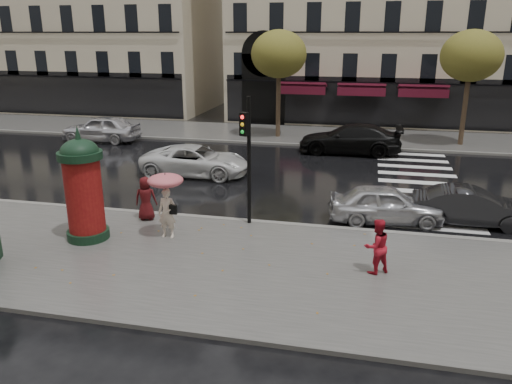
% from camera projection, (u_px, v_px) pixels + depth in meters
% --- Properties ---
extents(ground, '(160.00, 160.00, 0.00)m').
position_uv_depth(ground, '(236.00, 260.00, 14.78)').
color(ground, black).
rests_on(ground, ground).
extents(near_sidewalk, '(90.00, 7.00, 0.12)m').
position_uv_depth(near_sidewalk, '(232.00, 266.00, 14.30)').
color(near_sidewalk, '#474744').
rests_on(near_sidewalk, ground).
extents(far_sidewalk, '(90.00, 6.00, 0.12)m').
position_uv_depth(far_sidewalk, '(311.00, 135.00, 32.42)').
color(far_sidewalk, '#474744').
rests_on(far_sidewalk, ground).
extents(near_kerb, '(90.00, 0.25, 0.14)m').
position_uv_depth(near_kerb, '(258.00, 222.00, 17.55)').
color(near_kerb, slate).
rests_on(near_kerb, ground).
extents(far_kerb, '(90.00, 0.25, 0.14)m').
position_uv_depth(far_kerb, '(305.00, 145.00, 29.63)').
color(far_kerb, slate).
rests_on(far_kerb, ground).
extents(zebra_crossing, '(3.60, 11.75, 0.01)m').
position_uv_depth(zebra_crossing, '(419.00, 182.00, 22.45)').
color(zebra_crossing, silver).
rests_on(zebra_crossing, ground).
extents(tree_far_left, '(3.40, 3.40, 6.64)m').
position_uv_depth(tree_far_left, '(279.00, 54.00, 30.35)').
color(tree_far_left, '#38281C').
rests_on(tree_far_left, ground).
extents(tree_far_right, '(3.40, 3.40, 6.64)m').
position_uv_depth(tree_far_right, '(471.00, 56.00, 28.06)').
color(tree_far_right, '#38281C').
rests_on(tree_far_right, ground).
extents(woman_umbrella, '(1.13, 1.13, 2.17)m').
position_uv_depth(woman_umbrella, '(166.00, 195.00, 15.75)').
color(woman_umbrella, beige).
rests_on(woman_umbrella, near_sidewalk).
extents(woman_red, '(0.96, 0.91, 1.56)m').
position_uv_depth(woman_red, '(377.00, 246.00, 13.55)').
color(woman_red, '#B61627').
rests_on(woman_red, near_sidewalk).
extents(man_burgundy, '(0.85, 0.65, 1.55)m').
position_uv_depth(man_burgundy, '(146.00, 198.00, 17.48)').
color(man_burgundy, '#470E10').
rests_on(man_burgundy, near_sidewalk).
extents(morris_column, '(1.36, 1.36, 3.66)m').
position_uv_depth(morris_column, '(83.00, 186.00, 15.56)').
color(morris_column, black).
rests_on(morris_column, near_sidewalk).
extents(traffic_light, '(0.33, 0.43, 4.36)m').
position_uv_depth(traffic_light, '(247.00, 149.00, 16.53)').
color(traffic_light, black).
rests_on(traffic_light, near_sidewalk).
extents(car_silver, '(4.17, 2.13, 1.36)m').
position_uv_depth(car_silver, '(386.00, 204.00, 17.57)').
color(car_silver, silver).
rests_on(car_silver, ground).
extents(car_darkgrey, '(4.00, 1.44, 1.31)m').
position_uv_depth(car_darkgrey, '(471.00, 207.00, 17.37)').
color(car_darkgrey, black).
rests_on(car_darkgrey, ground).
extents(car_white, '(5.10, 2.44, 1.40)m').
position_uv_depth(car_white, '(196.00, 161.00, 23.42)').
color(car_white, silver).
rests_on(car_white, ground).
extents(car_black, '(5.59, 2.28, 1.62)m').
position_uv_depth(car_black, '(350.00, 139.00, 27.66)').
color(car_black, black).
rests_on(car_black, ground).
extents(car_far_silver, '(4.83, 2.08, 1.62)m').
position_uv_depth(car_far_silver, '(101.00, 129.00, 30.67)').
color(car_far_silver, silver).
rests_on(car_far_silver, ground).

